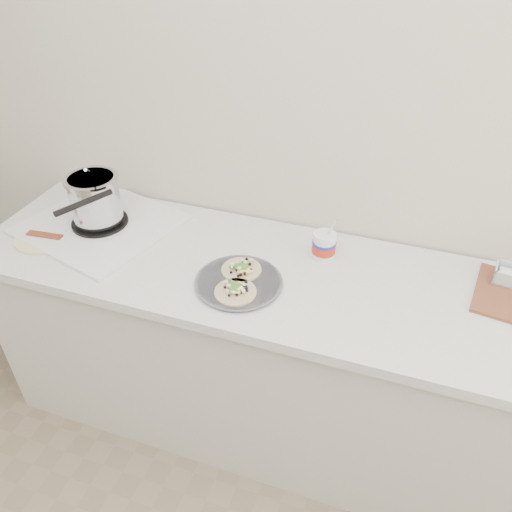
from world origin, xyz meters
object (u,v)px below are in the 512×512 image
(stove, at_px, (97,208))
(bacon_plate, at_px, (45,237))
(tub, at_px, (325,243))
(taco_plate, at_px, (239,280))

(stove, relative_size, bacon_plate, 2.90)
(tub, bearing_deg, bacon_plate, -167.46)
(stove, relative_size, taco_plate, 2.17)
(taco_plate, distance_m, bacon_plate, 0.82)
(stove, height_order, tub, stove)
(taco_plate, xyz_separation_m, bacon_plate, (-0.82, 0.01, -0.01))
(stove, xyz_separation_m, bacon_plate, (-0.16, -0.15, -0.08))
(stove, distance_m, taco_plate, 0.69)
(stove, height_order, taco_plate, stove)
(tub, distance_m, bacon_plate, 1.09)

